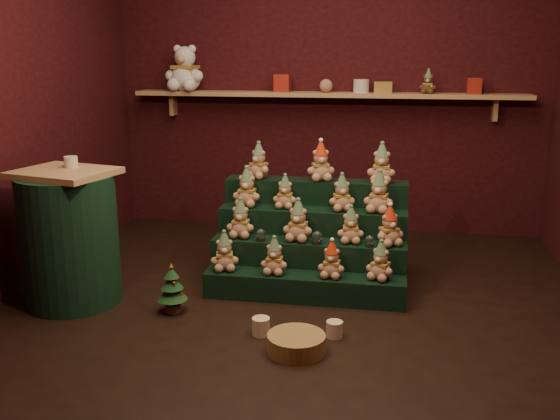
% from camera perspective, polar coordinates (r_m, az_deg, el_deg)
% --- Properties ---
extents(ground, '(4.00, 4.00, 0.00)m').
position_cam_1_polar(ground, '(4.29, 1.39, -8.79)').
color(ground, black).
rests_on(ground, ground).
extents(back_wall, '(4.00, 0.10, 2.80)m').
position_cam_1_polar(back_wall, '(5.99, 4.47, 11.55)').
color(back_wall, black).
rests_on(back_wall, ground).
extents(front_wall, '(4.00, 0.10, 2.80)m').
position_cam_1_polar(front_wall, '(1.97, -7.41, 5.89)').
color(front_wall, black).
rests_on(front_wall, ground).
extents(back_shelf, '(3.60, 0.26, 0.24)m').
position_cam_1_polar(back_shelf, '(5.82, 4.28, 10.43)').
color(back_shelf, tan).
rests_on(back_shelf, ground).
extents(riser_tier_front, '(1.40, 0.22, 0.18)m').
position_cam_1_polar(riser_tier_front, '(4.37, 2.20, -7.07)').
color(riser_tier_front, black).
rests_on(riser_tier_front, ground).
extents(riser_tier_midfront, '(1.40, 0.22, 0.36)m').
position_cam_1_polar(riser_tier_midfront, '(4.55, 2.59, -5.02)').
color(riser_tier_midfront, black).
rests_on(riser_tier_midfront, ground).
extents(riser_tier_midback, '(1.40, 0.22, 0.54)m').
position_cam_1_polar(riser_tier_midback, '(4.73, 2.95, -3.12)').
color(riser_tier_midback, black).
rests_on(riser_tier_midback, ground).
extents(riser_tier_back, '(1.40, 0.22, 0.72)m').
position_cam_1_polar(riser_tier_back, '(4.91, 3.28, -1.36)').
color(riser_tier_back, black).
rests_on(riser_tier_back, ground).
extents(teddy_0, '(0.24, 0.22, 0.28)m').
position_cam_1_polar(teddy_0, '(4.41, -5.11, -3.76)').
color(teddy_0, tan).
rests_on(teddy_0, riser_tier_front).
extents(teddy_1, '(0.19, 0.17, 0.26)m').
position_cam_1_polar(teddy_1, '(4.33, -0.53, -4.19)').
color(teddy_1, tan).
rests_on(teddy_1, riser_tier_front).
extents(teddy_2, '(0.20, 0.18, 0.26)m').
position_cam_1_polar(teddy_2, '(4.27, 4.75, -4.51)').
color(teddy_2, tan).
rests_on(teddy_2, riser_tier_front).
extents(teddy_3, '(0.25, 0.24, 0.27)m').
position_cam_1_polar(teddy_3, '(4.27, 9.19, -4.58)').
color(teddy_3, tan).
rests_on(teddy_3, riser_tier_front).
extents(teddy_4, '(0.21, 0.19, 0.28)m').
position_cam_1_polar(teddy_4, '(4.56, -3.63, -0.76)').
color(teddy_4, tan).
rests_on(teddy_4, riser_tier_midfront).
extents(teddy_5, '(0.23, 0.21, 0.30)m').
position_cam_1_polar(teddy_5, '(4.46, 1.67, -0.95)').
color(teddy_5, tan).
rests_on(teddy_5, riser_tier_midfront).
extents(teddy_6, '(0.20, 0.19, 0.26)m').
position_cam_1_polar(teddy_6, '(4.45, 6.48, -1.34)').
color(teddy_6, tan).
rests_on(teddy_6, riser_tier_midfront).
extents(teddy_7, '(0.26, 0.26, 0.28)m').
position_cam_1_polar(teddy_7, '(4.42, 9.98, -1.43)').
color(teddy_7, tan).
rests_on(teddy_7, riser_tier_midfront).
extents(teddy_8, '(0.22, 0.20, 0.30)m').
position_cam_1_polar(teddy_8, '(4.72, -3.05, 2.12)').
color(teddy_8, tan).
rests_on(teddy_8, riser_tier_midback).
extents(teddy_9, '(0.19, 0.17, 0.25)m').
position_cam_1_polar(teddy_9, '(4.66, 0.47, 1.69)').
color(teddy_9, tan).
rests_on(teddy_9, riser_tier_midback).
extents(teddy_10, '(0.23, 0.22, 0.27)m').
position_cam_1_polar(teddy_10, '(4.61, 5.67, 1.60)').
color(teddy_10, tan).
rests_on(teddy_10, riser_tier_midback).
extents(teddy_11, '(0.25, 0.23, 0.30)m').
position_cam_1_polar(teddy_11, '(4.59, 9.06, 1.65)').
color(teddy_11, tan).
rests_on(teddy_11, riser_tier_midback).
extents(teddy_12, '(0.25, 0.24, 0.28)m').
position_cam_1_polar(teddy_12, '(4.86, -1.95, 4.52)').
color(teddy_12, tan).
rests_on(teddy_12, riser_tier_back).
extents(teddy_13, '(0.26, 0.25, 0.30)m').
position_cam_1_polar(teddy_13, '(4.78, 3.73, 4.46)').
color(teddy_13, tan).
rests_on(teddy_13, riser_tier_back).
extents(teddy_14, '(0.22, 0.20, 0.30)m').
position_cam_1_polar(teddy_14, '(4.76, 9.28, 4.25)').
color(teddy_14, tan).
rests_on(teddy_14, riser_tier_back).
extents(snow_globe_a, '(0.07, 0.07, 0.09)m').
position_cam_1_polar(snow_globe_a, '(4.48, -1.77, -2.30)').
color(snow_globe_a, black).
rests_on(snow_globe_a, riser_tier_midfront).
extents(snow_globe_b, '(0.07, 0.07, 0.10)m').
position_cam_1_polar(snow_globe_b, '(4.41, 3.42, -2.52)').
color(snow_globe_b, black).
rests_on(snow_globe_b, riser_tier_midfront).
extents(snow_globe_c, '(0.06, 0.06, 0.08)m').
position_cam_1_polar(snow_globe_c, '(4.39, 8.18, -2.82)').
color(snow_globe_c, black).
rests_on(snow_globe_c, riser_tier_midfront).
extents(side_table, '(0.71, 0.64, 0.93)m').
position_cam_1_polar(side_table, '(4.46, -18.67, -2.43)').
color(side_table, tan).
rests_on(side_table, ground).
extents(table_ornament, '(0.09, 0.09, 0.07)m').
position_cam_1_polar(table_ornament, '(4.43, -18.58, 4.20)').
color(table_ornament, beige).
rests_on(table_ornament, side_table).
extents(mini_christmas_tree, '(0.20, 0.20, 0.34)m').
position_cam_1_polar(mini_christmas_tree, '(4.20, -9.84, -7.07)').
color(mini_christmas_tree, '#4C301B').
rests_on(mini_christmas_tree, ground).
extents(mug_left, '(0.11, 0.11, 0.11)m').
position_cam_1_polar(mug_left, '(3.87, -1.75, -10.59)').
color(mug_left, beige).
rests_on(mug_left, ground).
extents(mug_right, '(0.10, 0.10, 0.10)m').
position_cam_1_polar(mug_right, '(3.86, 5.00, -10.80)').
color(mug_right, beige).
rests_on(mug_right, ground).
extents(wicker_basket, '(0.38, 0.38, 0.11)m').
position_cam_1_polar(wicker_basket, '(3.67, 1.50, -12.09)').
color(wicker_basket, olive).
rests_on(wicker_basket, ground).
extents(white_bear, '(0.41, 0.38, 0.53)m').
position_cam_1_polar(white_bear, '(6.06, -8.67, 13.22)').
color(white_bear, white).
rests_on(white_bear, back_shelf).
extents(brown_bear, '(0.17, 0.15, 0.21)m').
position_cam_1_polar(brown_bear, '(5.76, 13.39, 11.34)').
color(brown_bear, '#51351B').
rests_on(brown_bear, back_shelf).
extents(gift_tin_red_a, '(0.14, 0.14, 0.16)m').
position_cam_1_polar(gift_tin_red_a, '(5.85, 0.21, 11.52)').
color(gift_tin_red_a, '#AB291A').
rests_on(gift_tin_red_a, back_shelf).
extents(gift_tin_cream, '(0.14, 0.14, 0.12)m').
position_cam_1_polar(gift_tin_cream, '(5.77, 7.43, 11.17)').
color(gift_tin_cream, beige).
rests_on(gift_tin_cream, back_shelf).
extents(gift_tin_red_b, '(0.12, 0.12, 0.14)m').
position_cam_1_polar(gift_tin_red_b, '(5.81, 17.31, 10.77)').
color(gift_tin_red_b, '#AB291A').
rests_on(gift_tin_red_b, back_shelf).
extents(shelf_plush_ball, '(0.12, 0.12, 0.12)m').
position_cam_1_polar(shelf_plush_ball, '(5.79, 4.24, 11.26)').
color(shelf_plush_ball, tan).
rests_on(shelf_plush_ball, back_shelf).
extents(scarf_gift_box, '(0.16, 0.10, 0.10)m').
position_cam_1_polar(scarf_gift_box, '(5.77, 9.41, 11.00)').
color(scarf_gift_box, '#CC651C').
rests_on(scarf_gift_box, back_shelf).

